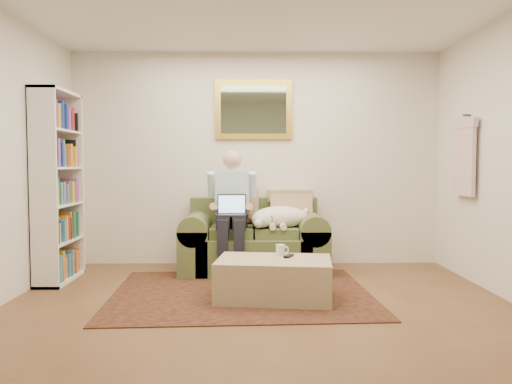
{
  "coord_description": "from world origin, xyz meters",
  "views": [
    {
      "loc": [
        -0.08,
        -3.66,
        1.23
      ],
      "look_at": [
        -0.02,
        1.42,
        0.95
      ],
      "focal_mm": 35.0,
      "sensor_mm": 36.0,
      "label": 1
    }
  ],
  "objects_px": {
    "bookshelf": "(58,186)",
    "sofa": "(254,246)",
    "laptop": "(232,210)",
    "sleeping_dog": "(280,217)",
    "coffee_mug": "(280,250)",
    "ottoman": "(274,279)",
    "seated_man": "(232,212)"
  },
  "relations": [
    {
      "from": "bookshelf",
      "to": "sofa",
      "type": "bearing_deg",
      "value": 12.19
    },
    {
      "from": "sofa",
      "to": "laptop",
      "type": "xyz_separation_m",
      "value": [
        -0.25,
        -0.22,
        0.44
      ]
    },
    {
      "from": "sleeping_dog",
      "to": "bookshelf",
      "type": "height_order",
      "value": "bookshelf"
    },
    {
      "from": "laptop",
      "to": "coffee_mug",
      "type": "height_order",
      "value": "laptop"
    },
    {
      "from": "laptop",
      "to": "ottoman",
      "type": "relative_size",
      "value": 0.31
    },
    {
      "from": "sofa",
      "to": "laptop",
      "type": "bearing_deg",
      "value": -138.98
    },
    {
      "from": "coffee_mug",
      "to": "sofa",
      "type": "bearing_deg",
      "value": 103.2
    },
    {
      "from": "bookshelf",
      "to": "sleeping_dog",
      "type": "bearing_deg",
      "value": 8.73
    },
    {
      "from": "seated_man",
      "to": "laptop",
      "type": "bearing_deg",
      "value": -90.0
    },
    {
      "from": "laptop",
      "to": "ottoman",
      "type": "height_order",
      "value": "laptop"
    },
    {
      "from": "sleeping_dog",
      "to": "coffee_mug",
      "type": "relative_size",
      "value": 6.82
    },
    {
      "from": "sofa",
      "to": "bookshelf",
      "type": "distance_m",
      "value": 2.23
    },
    {
      "from": "laptop",
      "to": "sleeping_dog",
      "type": "bearing_deg",
      "value": 13.64
    },
    {
      "from": "sleeping_dog",
      "to": "ottoman",
      "type": "xyz_separation_m",
      "value": [
        -0.12,
        -1.14,
        -0.45
      ]
    },
    {
      "from": "sofa",
      "to": "bookshelf",
      "type": "relative_size",
      "value": 0.83
    },
    {
      "from": "ottoman",
      "to": "bookshelf",
      "type": "bearing_deg",
      "value": 160.94
    },
    {
      "from": "seated_man",
      "to": "sleeping_dog",
      "type": "bearing_deg",
      "value": 7.13
    },
    {
      "from": "sofa",
      "to": "ottoman",
      "type": "height_order",
      "value": "sofa"
    },
    {
      "from": "sofa",
      "to": "coffee_mug",
      "type": "bearing_deg",
      "value": -76.8
    },
    {
      "from": "bookshelf",
      "to": "coffee_mug",
      "type": "bearing_deg",
      "value": -14.2
    },
    {
      "from": "laptop",
      "to": "sleeping_dog",
      "type": "height_order",
      "value": "laptop"
    },
    {
      "from": "ottoman",
      "to": "coffee_mug",
      "type": "relative_size",
      "value": 10.25
    },
    {
      "from": "seated_man",
      "to": "coffee_mug",
      "type": "distance_m",
      "value": 1.04
    },
    {
      "from": "sofa",
      "to": "sleeping_dog",
      "type": "relative_size",
      "value": 2.43
    },
    {
      "from": "laptop",
      "to": "sofa",
      "type": "bearing_deg",
      "value": 41.02
    },
    {
      "from": "sofa",
      "to": "seated_man",
      "type": "distance_m",
      "value": 0.5
    },
    {
      "from": "ottoman",
      "to": "bookshelf",
      "type": "xyz_separation_m",
      "value": [
        -2.24,
        0.77,
        0.81
      ]
    },
    {
      "from": "seated_man",
      "to": "laptop",
      "type": "height_order",
      "value": "seated_man"
    },
    {
      "from": "seated_man",
      "to": "ottoman",
      "type": "relative_size",
      "value": 1.36
    },
    {
      "from": "laptop",
      "to": "sleeping_dog",
      "type": "relative_size",
      "value": 0.47
    },
    {
      "from": "sofa",
      "to": "sleeping_dog",
      "type": "bearing_deg",
      "value": -15.74
    },
    {
      "from": "sofa",
      "to": "seated_man",
      "type": "bearing_deg",
      "value": -148.55
    }
  ]
}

